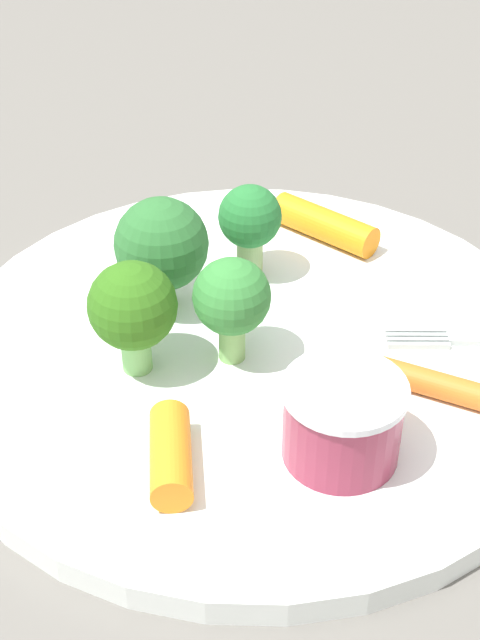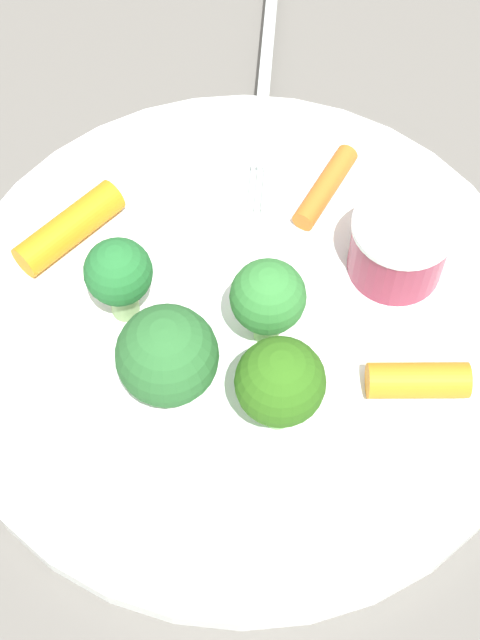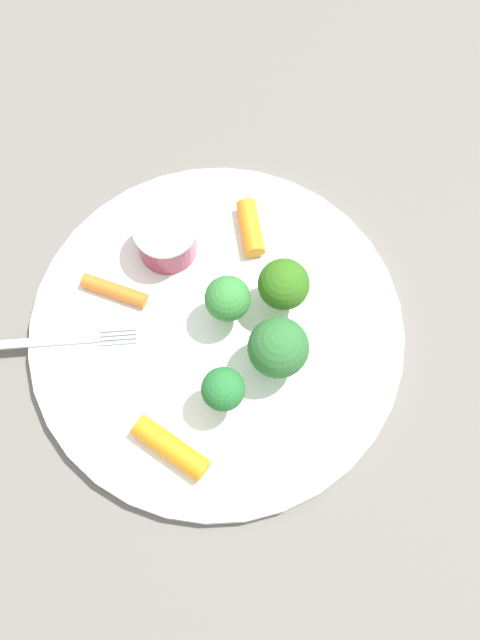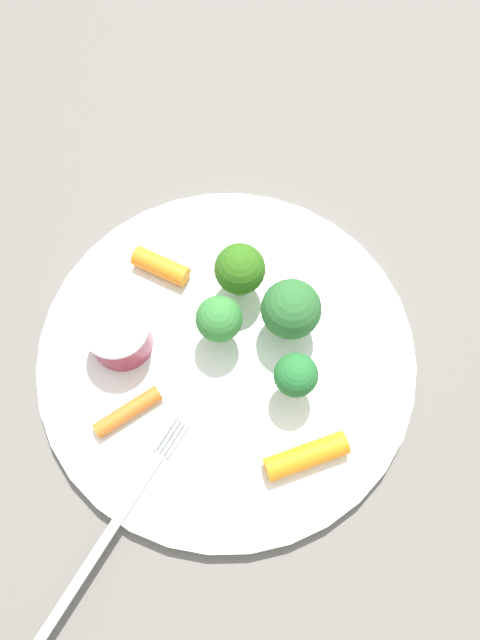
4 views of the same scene
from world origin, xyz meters
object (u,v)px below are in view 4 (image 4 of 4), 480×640
Objects in this scene: sauce_cup at (119,335)px; carrot_stick_2 at (306,456)px; fork at (107,537)px; broccoli_floret_2 at (291,309)px; plate at (227,356)px; broccoli_floret_0 at (223,319)px; carrot_stick_0 at (128,412)px; broccoli_floret_3 at (240,270)px; carrot_stick_1 at (161,266)px; broccoli_floret_1 at (296,376)px.

sauce_cup reaches higher than carrot_stick_2.
broccoli_floret_2 is at bearing -147.60° from fork.
broccoli_floret_0 is at bearing -100.32° from plate.
fork is at bearing 65.85° from carrot_stick_0.
broccoli_floret_2 is 1.05× the size of broccoli_floret_3.
broccoli_floret_3 is 0.07m from carrot_stick_1.
broccoli_floret_3 reaches higher than broccoli_floret_0.
plate is 4.83× the size of carrot_stick_2.
broccoli_floret_2 reaches higher than carrot_stick_0.
plate is 5.68× the size of broccoli_floret_0.
carrot_stick_2 is (-0.00, 0.14, -0.02)m from broccoli_floret_3.
fork is (0.03, 0.08, -0.00)m from carrot_stick_0.
plate is 5.89× the size of broccoli_floret_1.
carrot_stick_1 is at bearing -117.07° from carrot_stick_0.
broccoli_floret_1 is at bearing 97.33° from broccoli_floret_3.
carrot_stick_2 is at bearing 107.63° from plate.
broccoli_floret_2 reaches higher than carrot_stick_1.
sauce_cup is 0.14m from fork.
broccoli_floret_3 is (-0.03, -0.05, 0.04)m from plate.
broccoli_floret_2 is (-0.05, -0.01, 0.04)m from plate.
broccoli_floret_1 reaches higher than carrot_stick_2.
carrot_stick_0 is 0.13m from carrot_stick_2.
carrot_stick_0 is 1.16× the size of carrot_stick_1.
plate is 0.08m from carrot_stick_0.
sauce_cup is 0.32× the size of fork.
carrot_stick_2 is (-0.06, 0.17, 0.00)m from carrot_stick_1.
carrot_stick_2 is (-0.11, 0.07, 0.00)m from carrot_stick_0.
broccoli_floret_2 is 1.24× the size of carrot_stick_1.
broccoli_floret_3 is 0.35× the size of fork.
sauce_cup is 0.07m from carrot_stick_1.
fork is at bearing 46.12° from broccoli_floret_3.
carrot_stick_1 is at bearing -43.86° from broccoli_floret_2.
carrot_stick_1 is 0.18m from carrot_stick_2.
broccoli_floret_1 is 0.12m from carrot_stick_0.
broccoli_floret_1 is (-0.03, 0.06, -0.00)m from broccoli_floret_0.
carrot_stick_2 is (0.02, 0.10, -0.02)m from broccoli_floret_2.
broccoli_floret_1 is at bearing -159.00° from fork.
broccoli_floret_0 is 0.07m from broccoli_floret_1.
sauce_cup is at bearing -50.87° from carrot_stick_2.
carrot_stick_1 is (0.03, -0.08, 0.01)m from plate.
sauce_cup is 0.16m from carrot_stick_2.
broccoli_floret_0 is 0.17m from fork.
sauce_cup is at bearing -24.13° from plate.
fork is at bearing 3.21° from carrot_stick_2.
broccoli_floret_0 reaches higher than carrot_stick_1.
carrot_stick_0 is (0.01, 0.05, -0.01)m from sauce_cup.
broccoli_floret_2 is 0.14m from carrot_stick_0.
broccoli_floret_3 is (-0.02, -0.03, 0.00)m from broccoli_floret_0.
plate is at bearing -164.69° from carrot_stick_0.
broccoli_floret_2 is at bearing 169.44° from broccoli_floret_0.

